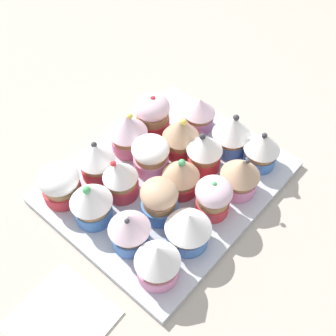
{
  "coord_description": "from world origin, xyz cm",
  "views": [
    {
      "loc": [
        -31.7,
        -27.78,
        57.18
      ],
      "look_at": [
        0.0,
        0.0,
        4.2
      ],
      "focal_mm": 45.52,
      "sensor_mm": 36.0,
      "label": 1
    }
  ],
  "objects": [
    {
      "name": "cupcake_17",
      "position": [
        0.75,
        9.58,
        5.21
      ],
      "size": [
        6.62,
        6.62,
        7.93
      ],
      "color": "pink",
      "rests_on": "baking_tray"
    },
    {
      "name": "cupcake_4",
      "position": [
        12.72,
        -9.2,
        4.91
      ],
      "size": [
        5.94,
        5.94,
        7.41
      ],
      "color": "#477AC6",
      "rests_on": "baking_tray"
    },
    {
      "name": "cupcake_11",
      "position": [
        -6.76,
        3.85,
        4.91
      ],
      "size": [
        5.52,
        5.52,
        7.67
      ],
      "color": "#D1333D",
      "rests_on": "baking_tray"
    },
    {
      "name": "cupcake_8",
      "position": [
        6.01,
        -2.58,
        5.06
      ],
      "size": [
        5.86,
        5.86,
        7.83
      ],
      "color": "#D1333D",
      "rests_on": "baking_tray"
    },
    {
      "name": "napkin",
      "position": [
        -26.46,
        -4.4,
        0.3
      ],
      "size": [
        12.53,
        12.39,
        0.6
      ],
      "primitive_type": "cube",
      "rotation": [
        0.0,
        0.0,
        0.06
      ],
      "color": "white",
      "rests_on": "ground_plane"
    },
    {
      "name": "cupcake_1",
      "position": [
        -6.6,
        -9.6,
        4.82
      ],
      "size": [
        6.78,
        6.78,
        6.87
      ],
      "color": "#477AC6",
      "rests_on": "baking_tray"
    },
    {
      "name": "cupcake_14",
      "position": [
        12.77,
        3.86,
        4.58
      ],
      "size": [
        5.67,
        5.67,
        6.48
      ],
      "color": "pink",
      "rests_on": "baking_tray"
    },
    {
      "name": "cupcake_3",
      "position": [
        5.92,
        -9.71,
        4.95
      ],
      "size": [
        6.22,
        6.22,
        7.44
      ],
      "color": "pink",
      "rests_on": "baking_tray"
    },
    {
      "name": "cupcake_9",
      "position": [
        12.13,
        -3.54,
        5.11
      ],
      "size": [
        6.53,
        6.53,
        7.8
      ],
      "color": "#477AC6",
      "rests_on": "baking_tray"
    },
    {
      "name": "cupcake_0",
      "position": [
        -13.38,
        -9.87,
        5.15
      ],
      "size": [
        6.36,
        6.36,
        7.59
      ],
      "color": "pink",
      "rests_on": "baking_tray"
    },
    {
      "name": "cupcake_7",
      "position": [
        0.28,
        -2.66,
        4.65
      ],
      "size": [
        5.95,
        5.95,
        7.11
      ],
      "color": "#D1333D",
      "rests_on": "baking_tray"
    },
    {
      "name": "cupcake_5",
      "position": [
        -12.37,
        -3.63,
        5.07
      ],
      "size": [
        6.11,
        6.11,
        7.59
      ],
      "color": "#477AC6",
      "rests_on": "baking_tray"
    },
    {
      "name": "cupcake_13",
      "position": [
        6.04,
        2.45,
        5.17
      ],
      "size": [
        6.21,
        6.21,
        7.94
      ],
      "color": "#D1333D",
      "rests_on": "baking_tray"
    },
    {
      "name": "cupcake_2",
      "position": [
        0.13,
        -9.01,
        4.71
      ],
      "size": [
        5.65,
        5.65,
        7.02
      ],
      "color": "#D1333D",
      "rests_on": "baking_tray"
    },
    {
      "name": "cupcake_10",
      "position": [
        -12.84,
        3.74,
        5.39
      ],
      "size": [
        6.4,
        6.4,
        8.3
      ],
      "color": "#477AC6",
      "rests_on": "baking_tray"
    },
    {
      "name": "cupcake_12",
      "position": [
        -0.45,
        3.73,
        4.5
      ],
      "size": [
        6.15,
        6.15,
        6.4
      ],
      "color": "pink",
      "rests_on": "baking_tray"
    },
    {
      "name": "ground_plane",
      "position": [
        0.0,
        0.0,
        -1.5
      ],
      "size": [
        180.0,
        180.0,
        3.0
      ],
      "primitive_type": "cube",
      "color": "#B2A899"
    },
    {
      "name": "cupcake_18",
      "position": [
        6.94,
        9.68,
        4.91
      ],
      "size": [
        6.06,
        6.06,
        7.66
      ],
      "color": "#D1333D",
      "rests_on": "baking_tray"
    },
    {
      "name": "cupcake_6",
      "position": [
        -5.74,
        -3.33,
        4.79
      ],
      "size": [
        5.68,
        5.68,
        7.11
      ],
      "color": "#477AC6",
      "rests_on": "baking_tray"
    },
    {
      "name": "cupcake_15",
      "position": [
        -13.44,
        10.28,
        4.52
      ],
      "size": [
        6.33,
        6.33,
        6.58
      ],
      "color": "#D1333D",
      "rests_on": "baking_tray"
    },
    {
      "name": "baking_tray",
      "position": [
        0.0,
        0.0,
        0.6
      ],
      "size": [
        36.21,
        29.8,
        1.2
      ],
      "color": "silver",
      "rests_on": "ground_plane"
    },
    {
      "name": "cupcake_16",
      "position": [
        -6.63,
        9.33,
        4.78
      ],
      "size": [
        5.98,
        5.98,
        7.25
      ],
      "color": "#D1333D",
      "rests_on": "baking_tray"
    }
  ]
}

